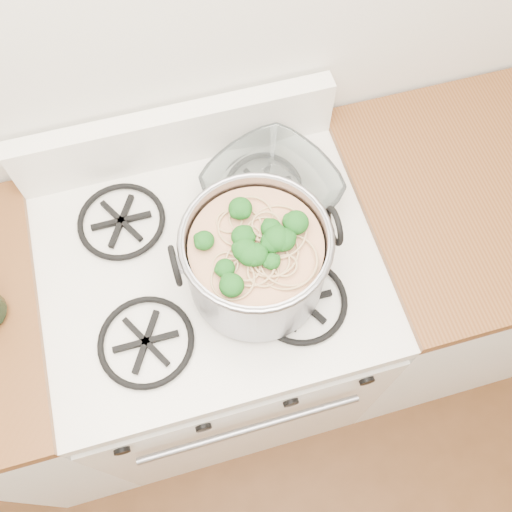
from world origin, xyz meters
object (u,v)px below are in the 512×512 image
object	(u,v)px
gas_range	(220,328)
spatula	(252,218)
stock_pot	(256,260)
glass_bowl	(272,194)

from	to	relation	value
gas_range	spatula	world-z (taller)	spatula
stock_pot	gas_range	bearing A→B (deg)	139.94
stock_pot	spatula	world-z (taller)	stock_pot
glass_bowl	gas_range	bearing A→B (deg)	-147.67
spatula	glass_bowl	xyz separation A→B (m)	(0.06, 0.05, 0.00)
gas_range	spatula	xyz separation A→B (m)	(0.12, 0.07, 0.50)
stock_pot	spatula	distance (m)	0.17
spatula	gas_range	bearing A→B (deg)	-128.00
gas_range	stock_pot	world-z (taller)	stock_pot
gas_range	stock_pot	xyz separation A→B (m)	(0.09, -0.08, 0.58)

